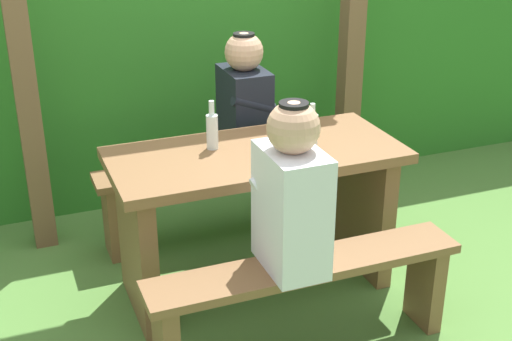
% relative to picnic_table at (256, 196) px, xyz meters
% --- Properties ---
extents(ground_plane, '(12.00, 12.00, 0.00)m').
position_rel_picnic_table_xyz_m(ground_plane, '(0.00, 0.00, -0.51)').
color(ground_plane, '#4E7C36').
extents(hedge_backdrop, '(6.40, 0.90, 1.67)m').
position_rel_picnic_table_xyz_m(hedge_backdrop, '(0.00, 1.61, 0.32)').
color(hedge_backdrop, '#2B7323').
rests_on(hedge_backdrop, ground_plane).
extents(pergola_post_left, '(0.12, 0.12, 2.22)m').
position_rel_picnic_table_xyz_m(pergola_post_left, '(-0.96, 0.86, 0.60)').
color(pergola_post_left, brown).
rests_on(pergola_post_left, ground_plane).
extents(pergola_post_right, '(0.12, 0.12, 2.22)m').
position_rel_picnic_table_xyz_m(pergola_post_right, '(0.96, 0.86, 0.60)').
color(pergola_post_right, brown).
rests_on(pergola_post_right, ground_plane).
extents(picnic_table, '(1.40, 0.64, 0.75)m').
position_rel_picnic_table_xyz_m(picnic_table, '(0.00, 0.00, 0.00)').
color(picnic_table, brown).
rests_on(picnic_table, ground_plane).
extents(bench_near, '(1.40, 0.24, 0.46)m').
position_rel_picnic_table_xyz_m(bench_near, '(0.00, -0.58, -0.18)').
color(bench_near, brown).
rests_on(bench_near, ground_plane).
extents(bench_far, '(1.40, 0.24, 0.46)m').
position_rel_picnic_table_xyz_m(bench_far, '(0.00, 0.58, -0.18)').
color(bench_far, brown).
rests_on(bench_far, ground_plane).
extents(person_white_shirt, '(0.25, 0.35, 0.72)m').
position_rel_picnic_table_xyz_m(person_white_shirt, '(-0.07, -0.58, 0.29)').
color(person_white_shirt, silver).
rests_on(person_white_shirt, bench_near).
extents(person_black_coat, '(0.25, 0.35, 0.72)m').
position_rel_picnic_table_xyz_m(person_black_coat, '(0.16, 0.58, 0.29)').
color(person_black_coat, black).
rests_on(person_black_coat, bench_far).
extents(drinking_glass, '(0.08, 0.08, 0.09)m').
position_rel_picnic_table_xyz_m(drinking_glass, '(0.29, 0.14, 0.29)').
color(drinking_glass, silver).
rests_on(drinking_glass, picnic_table).
extents(bottle_left, '(0.06, 0.06, 0.21)m').
position_rel_picnic_table_xyz_m(bottle_left, '(0.28, -0.03, 0.33)').
color(bottle_left, silver).
rests_on(bottle_left, picnic_table).
extents(bottle_right, '(0.06, 0.06, 0.24)m').
position_rel_picnic_table_xyz_m(bottle_right, '(-0.18, 0.10, 0.34)').
color(bottle_right, silver).
rests_on(bottle_right, picnic_table).
extents(cell_phone, '(0.13, 0.16, 0.01)m').
position_rel_picnic_table_xyz_m(cell_phone, '(0.17, 0.01, 0.25)').
color(cell_phone, silver).
rests_on(cell_phone, picnic_table).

